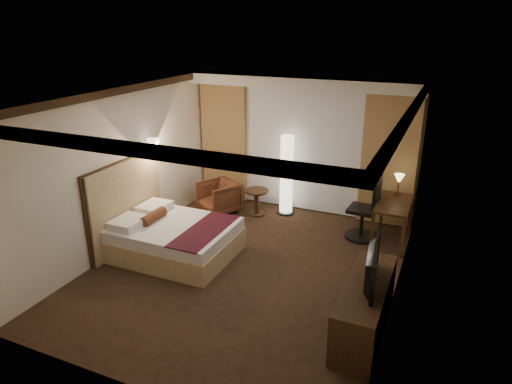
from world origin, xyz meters
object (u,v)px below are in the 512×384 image
at_px(desk, 392,222).
at_px(bed, 176,240).
at_px(floor_lamp, 287,175).
at_px(armchair, 219,196).
at_px(dresser, 365,306).
at_px(office_chair, 363,207).
at_px(television, 367,262).
at_px(side_table, 257,202).

bearing_deg(desk, bed, -149.08).
bearing_deg(bed, floor_lamp, 66.04).
bearing_deg(bed, armchair, 96.17).
height_order(bed, dresser, dresser).
distance_m(desk, dresser, 2.65).
relative_size(bed, dresser, 1.10).
relative_size(bed, desk, 1.69).
relative_size(office_chair, television, 1.20).
relative_size(bed, television, 1.89).
bearing_deg(television, armchair, 46.02).
bearing_deg(floor_lamp, side_table, -149.85).
relative_size(desk, office_chair, 0.93).
height_order(bed, television, television).
bearing_deg(armchair, office_chair, 29.39).
height_order(bed, side_table, bed).
distance_m(armchair, dresser, 4.34).
distance_m(armchair, desk, 3.41).
relative_size(desk, dresser, 0.65).
height_order(office_chair, television, office_chair).
bearing_deg(side_table, bed, -104.69).
bearing_deg(floor_lamp, bed, -113.96).
relative_size(side_table, desk, 0.47).
xyz_separation_m(armchair, dresser, (3.46, -2.63, -0.02)).
relative_size(desk, television, 1.12).
bearing_deg(desk, side_table, 176.24).
distance_m(side_table, office_chair, 2.18).
bearing_deg(armchair, television, -7.45).
height_order(side_table, desk, desk).
relative_size(armchair, dresser, 0.41).
height_order(bed, office_chair, office_chair).
bearing_deg(dresser, side_table, 133.77).
distance_m(side_table, desk, 2.66).
xyz_separation_m(bed, office_chair, (2.69, 1.87, 0.32)).
relative_size(side_table, floor_lamp, 0.32).
relative_size(floor_lamp, television, 1.64).
relative_size(armchair, office_chair, 0.60).
bearing_deg(bed, television, -12.76).
height_order(side_table, floor_lamp, floor_lamp).
relative_size(office_chair, dresser, 0.69).
distance_m(side_table, dresser, 3.91).
height_order(floor_lamp, office_chair, floor_lamp).
bearing_deg(television, side_table, 36.99).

